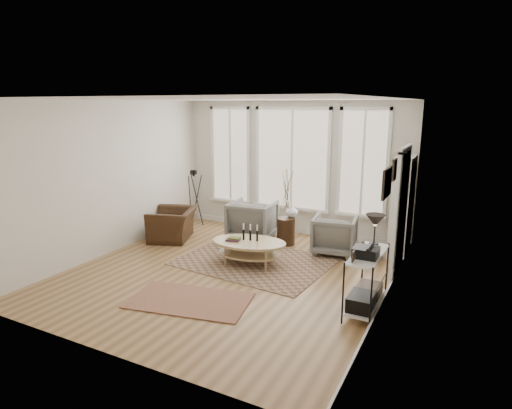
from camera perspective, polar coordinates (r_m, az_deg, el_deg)
The scene contains 17 objects.
room at distance 7.04m, azimuth -3.43°, elevation 1.78°, with size 5.50×5.54×2.90m.
bay_window at distance 9.40m, azimuth 4.81°, elevation 5.79°, with size 4.14×0.12×2.24m.
door at distance 7.33m, azimuth 18.79°, elevation -0.88°, with size 0.09×1.06×2.22m.
bookcase at distance 8.42m, azimuth 18.92°, elevation -0.28°, with size 0.31×0.85×2.06m.
low_shelf at distance 6.18m, azimuth 14.55°, elevation -9.16°, with size 0.38×1.08×1.30m.
wall_art at distance 5.80m, azimuth 17.29°, elevation 3.25°, with size 0.04×0.88×0.44m.
rug_main at distance 7.92m, azimuth -0.19°, elevation -7.58°, with size 2.63×1.97×0.01m, color brown.
rug_runner at distance 6.51m, azimuth -8.87°, elevation -12.50°, with size 1.75×0.97×0.01m, color maroon.
coffee_table at distance 7.71m, azimuth -1.01°, elevation -5.57°, with size 1.48×1.08×0.62m.
armchair_left at distance 9.06m, azimuth -0.45°, elevation -2.11°, with size 0.90×0.93×0.85m, color slate.
armchair_right at distance 8.38m, azimuth 10.44°, elevation -3.96°, with size 0.80×0.82×0.75m, color slate.
side_table at distance 8.69m, azimuth 4.06°, elevation -0.60°, with size 0.37×0.37×1.55m.
vase at distance 8.80m, azimuth 4.79°, elevation -0.85°, with size 0.25×0.25×0.26m, color silver.
accent_chair at distance 9.28m, azimuth -11.06°, elevation -2.60°, with size 0.88×1.00×0.65m, color #362112.
tripod_camera at distance 10.15m, azimuth -8.20°, elevation 0.54°, with size 0.47×0.47×1.33m.
book_stack_near at distance 8.37m, azimuth 15.48°, elevation -6.29°, with size 0.22×0.28×0.18m, color maroon.
book_stack_far at distance 8.12m, azimuth 15.07°, elevation -6.93°, with size 0.21×0.26×0.17m, color maroon.
Camera 1 is at (3.53, -5.91, 2.83)m, focal length 30.00 mm.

